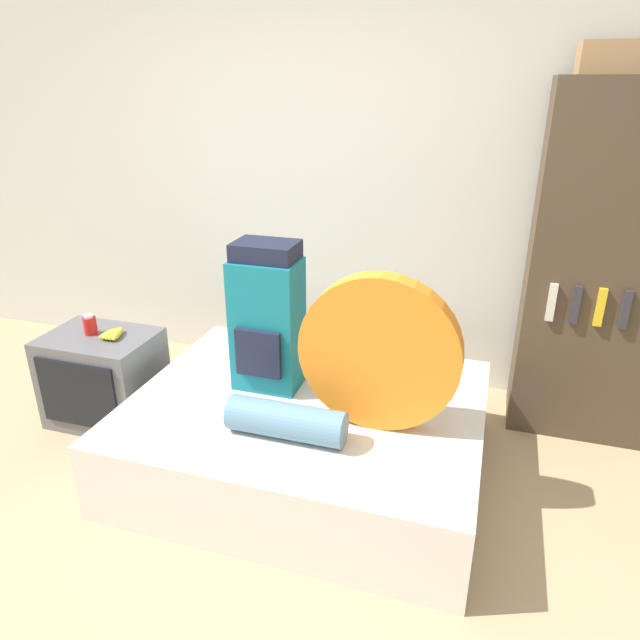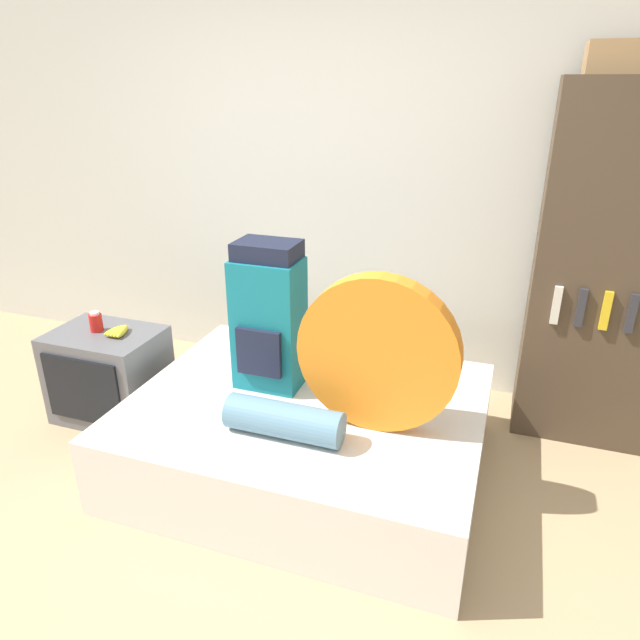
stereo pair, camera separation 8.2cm
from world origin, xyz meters
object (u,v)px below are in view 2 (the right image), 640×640
at_px(sleeping_roll, 284,420).
at_px(television, 109,375).
at_px(canister, 96,322).
at_px(tent_bag, 378,354).
at_px(bookshelf, 607,272).
at_px(backpack, 269,318).
at_px(cardboard_box, 633,57).

bearing_deg(sleeping_roll, television, 162.46).
bearing_deg(canister, television, -19.03).
xyz_separation_m(tent_bag, bookshelf, (1.00, 1.00, 0.19)).
distance_m(sleeping_roll, television, 1.40).
bearing_deg(bookshelf, tent_bag, -135.09).
height_order(backpack, television, backpack).
xyz_separation_m(canister, cardboard_box, (2.67, 0.83, 1.41)).
bearing_deg(canister, backpack, -0.09).
bearing_deg(backpack, cardboard_box, 27.93).
height_order(canister, bookshelf, bookshelf).
xyz_separation_m(sleeping_roll, television, (-1.32, 0.42, -0.22)).
bearing_deg(tent_bag, canister, 173.22).
bearing_deg(cardboard_box, canister, -162.83).
relative_size(sleeping_roll, bookshelf, 0.28).
height_order(television, bookshelf, bookshelf).
bearing_deg(television, cardboard_box, 17.82).
bearing_deg(television, tent_bag, -6.40).
height_order(backpack, tent_bag, backpack).
bearing_deg(tent_bag, television, 173.60).
height_order(sleeping_roll, television, sleeping_roll).
bearing_deg(sleeping_roll, cardboard_box, 44.06).
bearing_deg(tent_bag, backpack, 161.92).
distance_m(tent_bag, cardboard_box, 1.86).
height_order(television, cardboard_box, cardboard_box).
distance_m(television, cardboard_box, 3.26).
distance_m(television, canister, 0.34).
xyz_separation_m(television, canister, (-0.05, 0.02, 0.33)).
bearing_deg(cardboard_box, backpack, -152.07).
xyz_separation_m(tent_bag, canister, (-1.74, 0.21, -0.17)).
distance_m(backpack, cardboard_box, 2.15).
distance_m(tent_bag, bookshelf, 1.43).
xyz_separation_m(tent_bag, cardboard_box, (0.93, 1.03, 1.23)).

